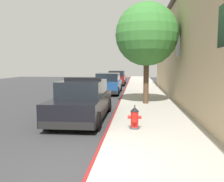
{
  "coord_description": "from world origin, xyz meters",
  "views": [
    {
      "loc": [
        0.84,
        -4.78,
        2.18
      ],
      "look_at": [
        -0.24,
        6.38,
        1.0
      ],
      "focal_mm": 39.59,
      "sensor_mm": 36.0,
      "label": 1
    }
  ],
  "objects_px": {
    "parked_car_dark_far": "(117,78)",
    "street_tree": "(147,35)",
    "fire_hydrant": "(135,118)",
    "parked_car_silver_ahead": "(108,84)",
    "police_cruiser": "(83,101)"
  },
  "relations": [
    {
      "from": "police_cruiser",
      "to": "parked_car_silver_ahead",
      "type": "distance_m",
      "value": 9.33
    },
    {
      "from": "police_cruiser",
      "to": "parked_car_dark_far",
      "type": "height_order",
      "value": "police_cruiser"
    },
    {
      "from": "police_cruiser",
      "to": "parked_car_dark_far",
      "type": "distance_m",
      "value": 17.71
    },
    {
      "from": "parked_car_silver_ahead",
      "to": "street_tree",
      "type": "xyz_separation_m",
      "value": [
        2.67,
        -5.95,
        3.01
      ]
    },
    {
      "from": "fire_hydrant",
      "to": "street_tree",
      "type": "distance_m",
      "value": 6.27
    },
    {
      "from": "fire_hydrant",
      "to": "street_tree",
      "type": "xyz_separation_m",
      "value": [
        0.56,
        5.34,
        3.24
      ]
    },
    {
      "from": "parked_car_silver_ahead",
      "to": "parked_car_dark_far",
      "type": "bearing_deg",
      "value": 89.78
    },
    {
      "from": "parked_car_silver_ahead",
      "to": "fire_hydrant",
      "type": "relative_size",
      "value": 6.37
    },
    {
      "from": "police_cruiser",
      "to": "fire_hydrant",
      "type": "xyz_separation_m",
      "value": [
        2.1,
        -1.97,
        -0.23
      ]
    },
    {
      "from": "fire_hydrant",
      "to": "street_tree",
      "type": "bearing_deg",
      "value": 83.97
    },
    {
      "from": "police_cruiser",
      "to": "fire_hydrant",
      "type": "distance_m",
      "value": 2.89
    },
    {
      "from": "parked_car_dark_far",
      "to": "street_tree",
      "type": "distance_m",
      "value": 14.88
    },
    {
      "from": "parked_car_dark_far",
      "to": "police_cruiser",
      "type": "bearing_deg",
      "value": -90.09
    },
    {
      "from": "parked_car_dark_far",
      "to": "street_tree",
      "type": "relative_size",
      "value": 0.93
    },
    {
      "from": "police_cruiser",
      "to": "fire_hydrant",
      "type": "height_order",
      "value": "police_cruiser"
    }
  ]
}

